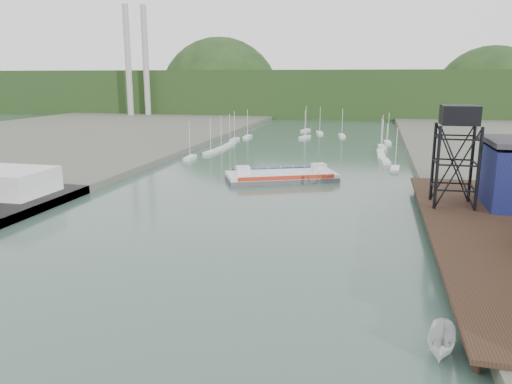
% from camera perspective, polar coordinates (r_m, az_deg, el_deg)
% --- Properties ---
extents(east_pier, '(14.00, 70.00, 2.45)m').
position_cam_1_polar(east_pier, '(75.18, 24.21, -4.04)').
color(east_pier, black).
rests_on(east_pier, ground).
extents(lift_tower, '(6.50, 6.50, 16.00)m').
position_cam_1_polar(lift_tower, '(85.02, 22.18, 7.48)').
color(lift_tower, black).
rests_on(lift_tower, east_pier).
extents(marina_sailboats, '(57.71, 92.65, 0.90)m').
position_cam_1_polar(marina_sailboats, '(167.20, 5.67, 5.38)').
color(marina_sailboats, silver).
rests_on(marina_sailboats, ground).
extents(smokestacks, '(11.20, 8.20, 60.00)m').
position_cam_1_polar(smokestacks, '(288.44, -13.44, 14.21)').
color(smokestacks, '#A1A19C').
rests_on(smokestacks, ground).
extents(distant_hills, '(500.00, 120.00, 80.00)m').
position_cam_1_polar(distant_hills, '(328.40, 8.95, 10.79)').
color(distant_hills, black).
rests_on(distant_hills, ground).
extents(chain_ferry, '(25.83, 18.64, 3.46)m').
position_cam_1_polar(chain_ferry, '(110.79, 2.91, 1.84)').
color(chain_ferry, '#4B4B4D').
rests_on(chain_ferry, ground).
extents(motorboat, '(3.24, 6.09, 2.23)m').
position_cam_1_polar(motorboat, '(45.62, 20.47, -15.81)').
color(motorboat, silver).
rests_on(motorboat, ground).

